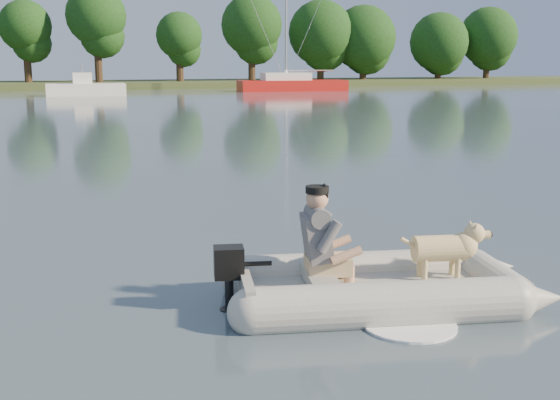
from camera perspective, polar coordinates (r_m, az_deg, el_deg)
name	(u,v)px	position (r m, az deg, el deg)	size (l,w,h in m)	color
water	(295,293)	(7.93, 1.21, -7.53)	(160.00, 160.00, 0.00)	slate
shore_bank	(57,86)	(69.10, -17.69, 8.83)	(160.00, 12.00, 0.70)	#47512D
treeline	(164,31)	(69.29, -9.43, 13.38)	(91.14, 7.35, 9.27)	#332316
dinghy	(383,250)	(7.53, 8.40, -4.02)	(4.67, 3.35, 1.37)	#9A9A95
man	(319,234)	(7.38, 3.16, -2.78)	(0.72, 0.61, 1.06)	#5D5C61
dog	(439,253)	(7.80, 12.81, -4.21)	(0.92, 0.33, 0.61)	tan
outboard_motor	(229,281)	(7.34, -4.16, -6.60)	(0.41, 0.29, 0.78)	black
motorboat	(85,80)	(54.20, -15.53, 9.35)	(5.86, 2.25, 2.48)	white
sailboat	(291,84)	(60.47, 0.92, 9.37)	(9.37, 3.50, 12.62)	#B51814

